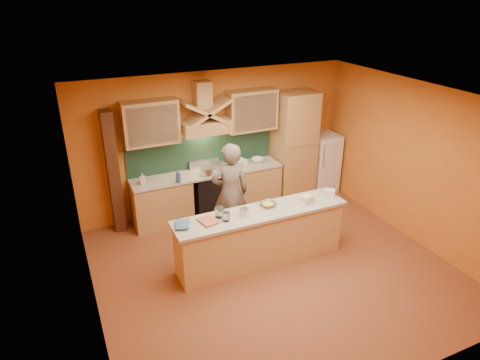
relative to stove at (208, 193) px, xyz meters
name	(u,v)px	position (x,y,z in m)	size (l,w,h in m)	color
floor	(274,269)	(0.30, -2.20, -0.45)	(5.50, 5.00, 0.01)	brown
ceiling	(280,100)	(0.30, -2.20, 2.35)	(5.50, 5.00, 0.01)	white
wall_back	(216,141)	(0.30, 0.30, 0.95)	(5.50, 0.02, 2.80)	orange
wall_front	(396,291)	(0.30, -4.70, 0.95)	(5.50, 0.02, 2.80)	orange
wall_left	(85,232)	(-2.45, -2.20, 0.95)	(0.02, 5.00, 2.80)	orange
wall_right	(415,163)	(3.05, -2.20, 0.95)	(0.02, 5.00, 2.80)	orange
base_cabinet_left	(162,203)	(-0.95, 0.00, -0.02)	(1.10, 0.60, 0.86)	tan
base_cabinet_right	(251,186)	(0.95, 0.00, -0.02)	(1.10, 0.60, 0.86)	tan
counter_top	(208,173)	(0.00, 0.00, 0.45)	(3.00, 0.62, 0.04)	#B4AA98
stove	(208,193)	(0.00, 0.00, 0.00)	(0.60, 0.58, 0.90)	black
backsplash	(202,151)	(0.00, 0.28, 0.80)	(3.00, 0.03, 0.70)	#163225
range_hood	(205,127)	(0.00, 0.05, 1.37)	(0.92, 0.50, 0.24)	tan
hood_chimney	(202,95)	(0.00, 0.15, 1.95)	(0.30, 0.30, 0.50)	tan
upper_cabinet_left	(151,123)	(-1.00, 0.12, 1.55)	(1.00, 0.35, 0.80)	tan
upper_cabinet_right	(252,110)	(1.00, 0.12, 1.55)	(1.00, 0.35, 0.80)	tan
pantry_column	(295,146)	(1.95, 0.00, 0.70)	(0.80, 0.60, 2.30)	tan
fridge	(323,163)	(2.70, 0.00, 0.20)	(0.58, 0.60, 1.30)	white
trim_column_left	(113,173)	(-1.75, 0.15, 0.70)	(0.20, 0.30, 2.30)	#472816
island_body	(261,238)	(0.20, -1.90, -0.01)	(2.80, 0.55, 0.88)	#DCB370
island_top	(261,213)	(0.20, -1.90, 0.47)	(2.90, 0.62, 0.05)	#B4AA98
person	(230,193)	(0.02, -1.05, 0.47)	(0.67, 0.44, 1.84)	#70665B
pot_large	(207,172)	(-0.06, -0.14, 0.53)	(0.26, 0.26, 0.15)	silver
pot_small	(218,167)	(0.23, 0.01, 0.52)	(0.19, 0.19, 0.15)	#ACADB3
soap_bottle_a	(143,178)	(-1.27, -0.03, 0.58)	(0.10, 0.10, 0.21)	beige
soap_bottle_b	(178,176)	(-0.67, -0.25, 0.60)	(0.10, 0.10, 0.26)	#2F4D83
bowl_back	(257,160)	(1.11, 0.05, 0.51)	(0.25, 0.25, 0.08)	silver
dish_rack	(239,162)	(0.70, 0.07, 0.52)	(0.29, 0.23, 0.10)	white
book_lower	(201,224)	(-0.81, -1.89, 0.51)	(0.23, 0.30, 0.03)	#B75A41
book_upper	(176,225)	(-1.18, -1.80, 0.53)	(0.21, 0.28, 0.02)	#446897
jar_large	(220,212)	(-0.47, -1.79, 0.58)	(0.15, 0.15, 0.16)	silver
jar_small	(226,217)	(-0.42, -1.94, 0.57)	(0.11, 0.11, 0.14)	silver
kitchen_scale	(244,213)	(-0.10, -1.90, 0.54)	(0.11, 0.11, 0.10)	white
mixing_bowl	(268,204)	(0.39, -1.78, 0.53)	(0.25, 0.25, 0.06)	silver
cloth	(305,202)	(0.99, -1.94, 0.50)	(0.26, 0.19, 0.02)	beige
grocery_bag_a	(307,199)	(1.03, -1.94, 0.55)	(0.18, 0.15, 0.12)	beige
grocery_bag_b	(330,193)	(1.52, -1.89, 0.55)	(0.18, 0.14, 0.11)	beige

